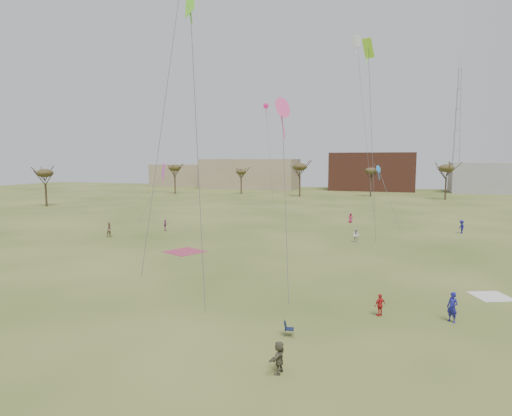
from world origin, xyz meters
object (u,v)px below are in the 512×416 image
(spectator_fore_a, at_px, (380,305))
(camp_chair_center, at_px, (289,332))
(flyer_near_right, at_px, (452,307))
(radio_tower, at_px, (457,129))

(spectator_fore_a, bearing_deg, camp_chair_center, 1.35)
(flyer_near_right, xyz_separation_m, spectator_fore_a, (-4.24, -0.26, -0.22))
(flyer_near_right, bearing_deg, radio_tower, 124.63)
(flyer_near_right, height_order, camp_chair_center, flyer_near_right)
(spectator_fore_a, height_order, camp_chair_center, spectator_fore_a)
(spectator_fore_a, bearing_deg, radio_tower, -142.73)
(camp_chair_center, distance_m, radio_tower, 131.01)
(flyer_near_right, height_order, radio_tower, radio_tower)
(spectator_fore_a, bearing_deg, flyer_near_right, 139.38)
(spectator_fore_a, distance_m, camp_chair_center, 6.82)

